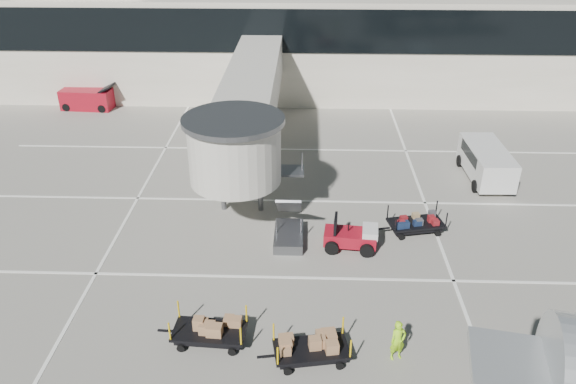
% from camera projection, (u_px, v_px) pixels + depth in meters
% --- Properties ---
extents(ground, '(140.00, 140.00, 0.00)m').
position_uv_depth(ground, '(319.00, 308.00, 23.21)').
color(ground, '#9D998C').
rests_on(ground, ground).
extents(lane_markings, '(40.00, 30.00, 0.02)m').
position_uv_depth(lane_markings, '(304.00, 198.00, 31.43)').
color(lane_markings, white).
rests_on(lane_markings, ground).
extents(terminal, '(64.00, 12.11, 15.20)m').
position_uv_depth(terminal, '(311.00, 38.00, 47.59)').
color(terminal, silver).
rests_on(terminal, ground).
extents(jet_bridge, '(5.70, 20.40, 6.03)m').
position_uv_depth(jet_bridge, '(248.00, 107.00, 32.07)').
color(jet_bridge, beige).
rests_on(jet_bridge, ground).
extents(baggage_tug, '(2.64, 1.84, 1.65)m').
position_uv_depth(baggage_tug, '(352.00, 237.00, 26.84)').
color(baggage_tug, maroon).
rests_on(baggage_tug, ground).
extents(suitcase_cart, '(3.42, 1.89, 1.31)m').
position_uv_depth(suitcase_cart, '(415.00, 224.00, 28.09)').
color(suitcase_cart, black).
rests_on(suitcase_cart, ground).
extents(box_cart_near, '(3.42, 1.80, 1.31)m').
position_uv_depth(box_cart_near, '(309.00, 349.00, 20.39)').
color(box_cart_near, black).
rests_on(box_cart_near, ground).
extents(box_cart_far, '(3.45, 1.56, 1.34)m').
position_uv_depth(box_cart_far, '(209.00, 332.00, 21.23)').
color(box_cart_far, black).
rests_on(box_cart_far, ground).
extents(ground_worker, '(0.70, 0.57, 1.67)m').
position_uv_depth(ground_worker, '(398.00, 341.00, 20.34)').
color(ground_worker, '#95DC17').
rests_on(ground_worker, ground).
extents(minivan, '(2.37, 5.17, 1.94)m').
position_uv_depth(minivan, '(486.00, 160.00, 33.15)').
color(minivan, silver).
rests_on(minivan, ground).
extents(belt_loader, '(4.28, 1.94, 2.01)m').
position_uv_depth(belt_loader, '(88.00, 99.00, 43.92)').
color(belt_loader, maroon).
rests_on(belt_loader, ground).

